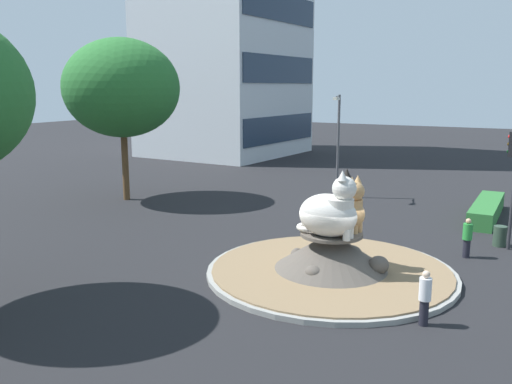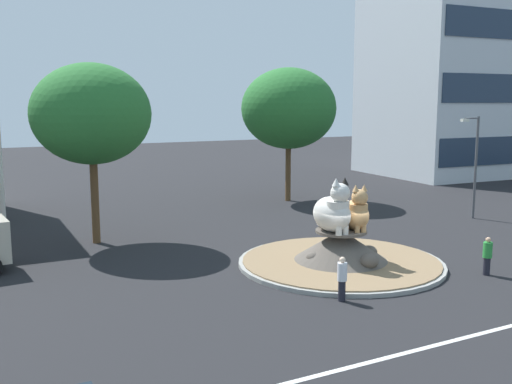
% 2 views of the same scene
% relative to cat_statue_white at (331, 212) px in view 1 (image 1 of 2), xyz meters
% --- Properties ---
extents(ground_plane, '(160.00, 160.00, 0.00)m').
position_rel_cat_statue_white_xyz_m(ground_plane, '(0.56, 0.17, -2.52)').
color(ground_plane, black).
extents(roundabout_island, '(9.23, 9.23, 1.62)m').
position_rel_cat_statue_white_xyz_m(roundabout_island, '(0.56, 0.16, -1.95)').
color(roundabout_island, gray).
rests_on(roundabout_island, ground).
extents(cat_statue_white, '(1.49, 2.41, 2.47)m').
position_rel_cat_statue_white_xyz_m(cat_statue_white, '(0.00, 0.00, 0.00)').
color(cat_statue_white, silver).
rests_on(cat_statue_white, roundabout_island).
extents(cat_statue_calico, '(1.60, 2.06, 2.10)m').
position_rel_cat_statue_white_xyz_m(cat_statue_calico, '(1.11, -0.12, -0.13)').
color(cat_statue_calico, tan).
rests_on(cat_statue_calico, roundabout_island).
extents(traffic_light_mast, '(0.33, 0.46, 5.05)m').
position_rel_cat_statue_white_xyz_m(traffic_light_mast, '(7.21, -5.30, 1.00)').
color(traffic_light_mast, '#2D2D33').
rests_on(traffic_light_mast, ground).
extents(clipped_hedge_strip, '(6.56, 1.20, 0.90)m').
position_rel_cat_statue_white_xyz_m(clipped_hedge_strip, '(12.79, -3.95, -2.07)').
color(clipped_hedge_strip, '#2D7033').
rests_on(clipped_hedge_strip, ground).
extents(second_tree_near_tower, '(6.91, 6.91, 9.74)m').
position_rel_cat_statue_white_xyz_m(second_tree_near_tower, '(7.31, 16.17, 4.27)').
color(second_tree_near_tower, brown).
rests_on(second_tree_near_tower, ground).
extents(streetlight_arm, '(1.91, 0.59, 6.40)m').
position_rel_cat_statue_white_xyz_m(streetlight_arm, '(14.04, 4.95, 1.22)').
color(streetlight_arm, '#4C4C51').
rests_on(streetlight_arm, ground).
extents(pedestrian_white_shirt, '(0.36, 0.36, 1.68)m').
position_rel_cat_statue_white_xyz_m(pedestrian_white_shirt, '(-2.26, -3.81, -1.64)').
color(pedestrian_white_shirt, black).
rests_on(pedestrian_white_shirt, ground).
extents(pedestrian_green_shirt, '(0.38, 0.38, 1.64)m').
position_rel_cat_statue_white_xyz_m(pedestrian_green_shirt, '(5.14, -3.98, -1.66)').
color(pedestrian_green_shirt, black).
rests_on(pedestrian_green_shirt, ground).
extents(litter_bin, '(0.56, 0.56, 0.90)m').
position_rel_cat_statue_white_xyz_m(litter_bin, '(7.55, -5.03, -2.07)').
color(litter_bin, '#2D4233').
rests_on(litter_bin, ground).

